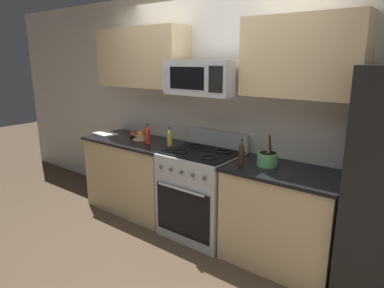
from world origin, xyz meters
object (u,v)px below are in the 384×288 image
at_px(microwave, 204,77).
at_px(bottle_soy, 241,153).
at_px(bottle_hot_sauce, 148,135).
at_px(bottle_oil, 170,137).
at_px(utensil_crock, 268,159).
at_px(range_oven, 202,192).
at_px(fruit_basket, 141,136).
at_px(cutting_board, 105,134).
at_px(apple_loose, 132,134).

distance_m(microwave, bottle_soy, 0.85).
relative_size(microwave, bottle_soy, 3.13).
relative_size(bottle_hot_sauce, bottle_oil, 1.10).
bearing_deg(bottle_soy, utensil_crock, 29.83).
relative_size(range_oven, bottle_oil, 5.25).
height_order(fruit_basket, cutting_board, fruit_basket).
distance_m(utensil_crock, bottle_hot_sauce, 1.47).
distance_m(utensil_crock, fruit_basket, 1.69).
bearing_deg(range_oven, microwave, 90.04).
bearing_deg(utensil_crock, microwave, 179.50).
relative_size(fruit_basket, bottle_oil, 1.01).
xyz_separation_m(apple_loose, bottle_oil, (0.67, -0.04, 0.06)).
distance_m(apple_loose, cutting_board, 0.40).
xyz_separation_m(range_oven, fruit_basket, (-0.96, 0.05, 0.48)).
bearing_deg(bottle_hot_sauce, apple_loose, 162.07).
relative_size(microwave, bottle_oil, 3.59).
bearing_deg(fruit_basket, range_oven, -2.97).
distance_m(apple_loose, bottle_soy, 1.68).
relative_size(utensil_crock, bottle_oil, 1.49).
bearing_deg(fruit_basket, bottle_oil, -1.18).
relative_size(range_oven, utensil_crock, 3.51).
height_order(fruit_basket, bottle_hot_sauce, bottle_hot_sauce).
bearing_deg(utensil_crock, apple_loose, 178.09).
height_order(range_oven, bottle_oil, bottle_oil).
bearing_deg(bottle_oil, bottle_hot_sauce, -161.71).
distance_m(apple_loose, bottle_hot_sauce, 0.43).
xyz_separation_m(bottle_oil, bottle_soy, (1.00, -0.14, 0.01)).
bearing_deg(bottle_soy, fruit_basket, 174.37).
distance_m(microwave, fruit_basket, 1.21).
xyz_separation_m(apple_loose, bottle_hot_sauce, (0.41, -0.13, 0.07)).
bearing_deg(utensil_crock, bottle_hot_sauce, -177.33).
bearing_deg(cutting_board, microwave, 2.51).
bearing_deg(apple_loose, bottle_soy, -6.17).
bearing_deg(microwave, bottle_oil, 178.60).
xyz_separation_m(microwave, bottle_hot_sauce, (-0.75, -0.07, -0.67)).
bearing_deg(apple_loose, cutting_board, -162.18).
bearing_deg(microwave, bottle_soy, -13.53).
height_order(range_oven, utensil_crock, utensil_crock).
distance_m(range_oven, apple_loose, 1.25).
relative_size(range_oven, bottle_hot_sauce, 4.77).
xyz_separation_m(apple_loose, bottle_soy, (1.67, -0.18, 0.07)).
bearing_deg(bottle_oil, bottle_soy, -7.74).
bearing_deg(apple_loose, range_oven, -4.20).
xyz_separation_m(cutting_board, bottle_soy, (2.05, -0.06, 0.10)).
bearing_deg(cutting_board, bottle_soy, -1.59).
height_order(utensil_crock, apple_loose, utensil_crock).
bearing_deg(range_oven, cutting_board, -178.55).
relative_size(range_oven, fruit_basket, 5.19).
xyz_separation_m(range_oven, bottle_oil, (-0.48, 0.04, 0.53)).
relative_size(cutting_board, bottle_oil, 1.42).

